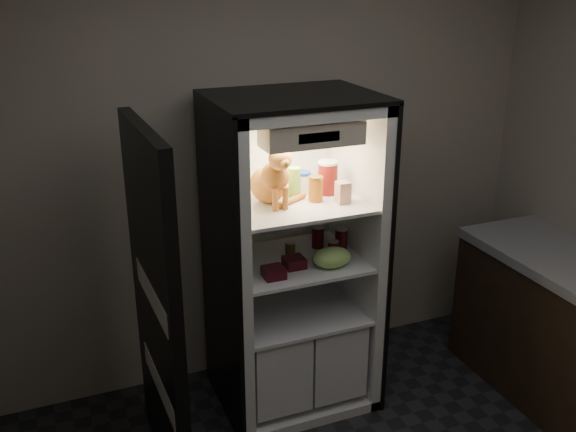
# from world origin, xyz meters

# --- Properties ---
(room_shell) EXTENTS (3.60, 3.60, 3.60)m
(room_shell) POSITION_xyz_m (0.00, 0.00, 1.62)
(room_shell) COLOR white
(room_shell) RESTS_ON floor
(refrigerator) EXTENTS (0.90, 0.72, 1.88)m
(refrigerator) POSITION_xyz_m (0.00, 1.38, 0.79)
(refrigerator) COLOR white
(refrigerator) RESTS_ON floor
(fridge_door) EXTENTS (0.08, 0.87, 1.85)m
(fridge_door) POSITION_xyz_m (-0.85, 1.04, 0.91)
(fridge_door) COLOR black
(fridge_door) RESTS_ON floor
(tabby_cat) EXTENTS (0.32, 0.36, 0.38)m
(tabby_cat) POSITION_xyz_m (-0.13, 1.33, 1.43)
(tabby_cat) COLOR #B25F16
(tabby_cat) RESTS_ON refrigerator
(parmesan_shaker) EXTENTS (0.07, 0.07, 0.18)m
(parmesan_shaker) POSITION_xyz_m (0.01, 1.36, 1.38)
(parmesan_shaker) COLOR #268C30
(parmesan_shaker) RESTS_ON refrigerator
(mayo_tub) EXTENTS (0.09, 0.09, 0.12)m
(mayo_tub) POSITION_xyz_m (0.10, 1.44, 1.35)
(mayo_tub) COLOR white
(mayo_tub) RESTS_ON refrigerator
(salsa_jar) EXTENTS (0.08, 0.08, 0.14)m
(salsa_jar) POSITION_xyz_m (0.11, 1.28, 1.36)
(salsa_jar) COLOR maroon
(salsa_jar) RESTS_ON refrigerator
(pepper_jar) EXTENTS (0.11, 0.11, 0.19)m
(pepper_jar) POSITION_xyz_m (0.22, 1.37, 1.39)
(pepper_jar) COLOR maroon
(pepper_jar) RESTS_ON refrigerator
(cream_carton) EXTENTS (0.07, 0.07, 0.12)m
(cream_carton) POSITION_xyz_m (0.23, 1.20, 1.35)
(cream_carton) COLOR silver
(cream_carton) RESTS_ON refrigerator
(soda_can_a) EXTENTS (0.07, 0.07, 0.13)m
(soda_can_a) POSITION_xyz_m (0.19, 1.42, 1.01)
(soda_can_a) COLOR black
(soda_can_a) RESTS_ON refrigerator
(soda_can_b) EXTENTS (0.07, 0.07, 0.14)m
(soda_can_b) POSITION_xyz_m (0.30, 1.33, 1.01)
(soda_can_b) COLOR black
(soda_can_b) RESTS_ON refrigerator
(soda_can_c) EXTENTS (0.06, 0.06, 0.12)m
(soda_can_c) POSITION_xyz_m (0.19, 1.22, 1.00)
(soda_can_c) COLOR black
(soda_can_c) RESTS_ON refrigerator
(condiment_jar) EXTENTS (0.06, 0.06, 0.08)m
(condiment_jar) POSITION_xyz_m (-0.00, 1.38, 0.98)
(condiment_jar) COLOR #543E18
(condiment_jar) RESTS_ON refrigerator
(grape_bag) EXTENTS (0.22, 0.16, 0.11)m
(grape_bag) POSITION_xyz_m (0.15, 1.15, 1.00)
(grape_bag) COLOR #94D563
(grape_bag) RESTS_ON refrigerator
(berry_box_left) EXTENTS (0.11, 0.11, 0.06)m
(berry_box_left) POSITION_xyz_m (-0.20, 1.15, 0.97)
(berry_box_left) COLOR #4C0C16
(berry_box_left) RESTS_ON refrigerator
(berry_box_right) EXTENTS (0.11, 0.11, 0.06)m
(berry_box_right) POSITION_xyz_m (-0.05, 1.22, 0.97)
(berry_box_right) COLOR #4C0C16
(berry_box_right) RESTS_ON refrigerator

